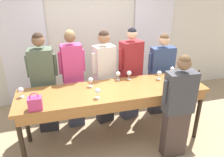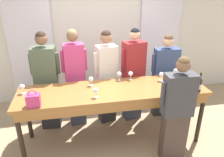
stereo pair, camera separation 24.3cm
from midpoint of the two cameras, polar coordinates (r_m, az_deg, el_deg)
The scene contains 21 objects.
ground_plane at distance 4.01m, azimuth 2.02°, elevation -15.49°, with size 18.00×18.00×0.00m, color tan.
wall_back at distance 4.94m, azimuth -2.25°, elevation 10.56°, with size 12.00×0.06×2.80m.
curtain_panel_left at distance 4.89m, azimuth -19.11°, elevation 8.45°, with size 0.94×0.03×2.69m.
curtain_panel_right at distance 5.29m, azimuth 13.63°, elevation 10.21°, with size 0.94×0.03×2.69m.
tasting_bar at distance 3.49m, azimuth 2.32°, elevation -4.30°, with size 2.98×0.79×0.99m.
wine_bottle at distance 3.64m, azimuth 23.60°, elevation -1.49°, with size 0.08×0.08×0.32m.
handbag at distance 3.11m, azimuth -17.76°, elevation -5.45°, with size 0.18×0.13×0.25m.
wine_glass_front_left at distance 3.51m, azimuth -20.62°, elevation -2.13°, with size 0.08×0.08×0.16m.
wine_glass_front_mid at distance 4.06m, azimuth 17.91°, elevation 1.85°, with size 0.08×0.08×0.16m.
wine_glass_front_right at distance 3.54m, azimuth -3.57°, elevation -0.28°, with size 0.08×0.08×0.16m.
wine_glass_center_left at distance 3.77m, azimuth 6.71°, elevation 1.18°, with size 0.08×0.08×0.16m.
wine_glass_center_mid at distance 3.18m, azimuth -2.07°, elevation -3.19°, with size 0.08×0.08×0.16m.
wine_glass_center_right at distance 3.83m, azimuth 14.55°, elevation 0.93°, with size 0.08×0.08×0.16m.
wine_glass_back_left at distance 3.74m, azimuth 3.81°, elevation 1.10°, with size 0.08×0.08×0.16m.
guest_olive_jacket at distance 3.98m, azimuth -14.99°, elevation -0.85°, with size 0.51×0.30×1.82m.
guest_pink_top at distance 3.96m, azimuth -7.83°, elevation 0.11°, with size 0.46×0.25×1.84m.
guest_cream_sweater at distance 4.03m, azimuth 0.28°, elevation 0.45°, with size 0.47×0.32×1.80m.
guest_striped_shirt at distance 4.15m, azimuth 7.22°, elevation 0.82°, with size 0.50×0.33×1.82m.
guest_navy_coat at distance 4.41m, azimuth 15.16°, elevation 0.66°, with size 0.57×0.21×1.68m.
host_pouring at distance 3.33m, azimuth 18.62°, elevation -7.99°, with size 0.54×0.23×1.67m.
potted_plant at distance 5.61m, azimuth 17.70°, elevation -0.92°, with size 0.26×0.26×0.57m.
Camera 2 is at (-0.59, -3.04, 2.55)m, focal length 35.00 mm.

